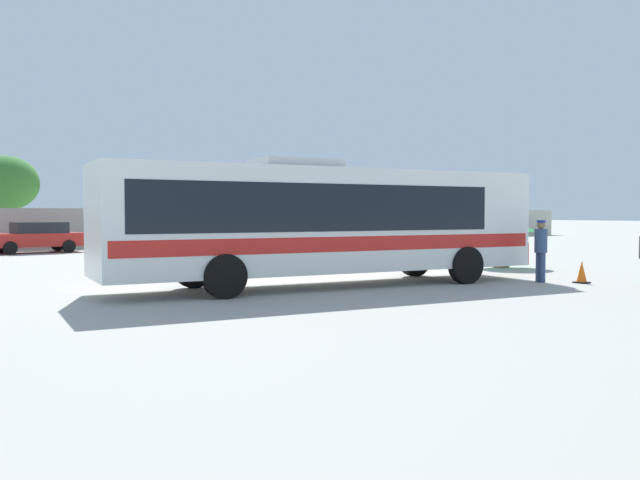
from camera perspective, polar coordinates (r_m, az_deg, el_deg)
The scene contains 9 objects.
ground_plane at distance 27.80m, azimuth -10.63°, elevation -1.80°, with size 300.00×300.00×0.00m, color #A3A099.
perimeter_wall at distance 39.99m, azimuth -17.97°, elevation 0.99°, with size 80.00×0.30×2.25m, color #B2AD9E.
coach_bus_white_red at distance 17.87m, azimuth 0.22°, elevation 1.79°, with size 12.42×3.86×3.39m.
attendant_by_bus_door at distance 20.00m, azimuth 18.43°, elevation -0.57°, with size 0.40×0.40×1.78m.
vendor_umbrella_near_gate_green at distance 25.05m, azimuth 15.30°, elevation 1.45°, with size 2.42×2.42×1.99m.
parked_car_third_red at distance 36.02m, azimuth -23.19°, elevation 0.27°, with size 4.57×2.27×1.53m.
parked_car_rightmost_black at distance 38.09m, azimuth -13.00°, elevation 0.50°, with size 4.27×2.18×1.53m.
roadside_tree_midleft at distance 42.80m, azimuth -25.39°, elevation 4.42°, with size 3.74×3.74×5.31m.
traffic_cone_on_apron at distance 20.19m, azimuth 21.55°, elevation -2.59°, with size 0.36×0.36×0.64m.
Camera 1 is at (-10.88, -15.50, 1.98)m, focal length 37.28 mm.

